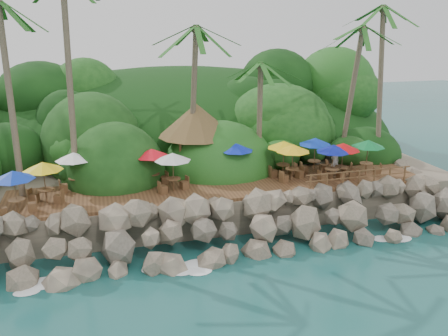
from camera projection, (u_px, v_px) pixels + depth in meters
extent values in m
plane|color=#19514F|center=(255.00, 262.00, 24.55)|extent=(140.00, 140.00, 0.00)
cube|color=gray|center=(192.00, 161.00, 38.99)|extent=(32.00, 25.20, 2.10)
ellipsoid|color=#143811|center=(176.00, 151.00, 46.21)|extent=(44.80, 28.00, 15.40)
cube|color=brown|center=(224.00, 186.00, 29.44)|extent=(26.00, 5.00, 0.20)
ellipsoid|color=white|center=(8.00, 292.00, 21.74)|extent=(1.20, 0.80, 0.06)
ellipsoid|color=white|center=(75.00, 283.00, 22.51)|extent=(1.20, 0.80, 0.06)
ellipsoid|color=white|center=(138.00, 274.00, 23.27)|extent=(1.20, 0.80, 0.06)
ellipsoid|color=white|center=(197.00, 266.00, 24.04)|extent=(1.20, 0.80, 0.06)
ellipsoid|color=white|center=(253.00, 259.00, 24.81)|extent=(1.20, 0.80, 0.06)
ellipsoid|color=white|center=(305.00, 252.00, 25.58)|extent=(1.20, 0.80, 0.06)
ellipsoid|color=white|center=(354.00, 245.00, 26.35)|extent=(1.20, 0.80, 0.06)
ellipsoid|color=white|center=(400.00, 239.00, 27.12)|extent=(1.20, 0.80, 0.06)
ellipsoid|color=white|center=(444.00, 233.00, 27.89)|extent=(1.20, 0.80, 0.06)
cylinder|color=brown|center=(11.00, 101.00, 26.53)|extent=(0.63, 2.08, 10.89)
cylinder|color=brown|center=(70.00, 85.00, 27.50)|extent=(0.64, 2.15, 12.36)
cylinder|color=brown|center=(193.00, 102.00, 30.65)|extent=(0.90, 1.14, 9.53)
ellipsoid|color=#23601E|center=(192.00, 26.00, 29.26)|extent=(6.00, 6.00, 2.40)
cylinder|color=brown|center=(260.00, 118.00, 31.45)|extent=(0.46, 0.56, 7.23)
ellipsoid|color=#23601E|center=(261.00, 63.00, 30.40)|extent=(6.00, 6.00, 2.40)
cylinder|color=brown|center=(380.00, 85.00, 33.80)|extent=(0.77, 2.00, 10.88)
ellipsoid|color=#23601E|center=(388.00, 5.00, 32.21)|extent=(6.00, 6.00, 2.40)
cylinder|color=brown|center=(351.00, 97.00, 32.77)|extent=(0.75, 1.60, 9.52)
ellipsoid|color=#23601E|center=(357.00, 26.00, 31.39)|extent=(6.00, 6.00, 2.40)
cylinder|color=brown|center=(181.00, 160.00, 30.52)|extent=(0.16, 0.16, 2.40)
cylinder|color=brown|center=(222.00, 157.00, 31.24)|extent=(0.16, 0.16, 2.40)
cylinder|color=brown|center=(173.00, 149.00, 33.10)|extent=(0.16, 0.16, 2.40)
cylinder|color=brown|center=(212.00, 147.00, 33.82)|extent=(0.16, 0.16, 2.40)
cone|color=brown|center=(197.00, 120.00, 31.50)|extent=(5.21, 5.21, 2.20)
cylinder|color=brown|center=(153.00, 180.00, 29.12)|extent=(0.08, 0.08, 0.77)
cylinder|color=brown|center=(153.00, 174.00, 29.00)|extent=(0.88, 0.88, 0.05)
cylinder|color=brown|center=(152.00, 168.00, 28.89)|extent=(0.05, 0.05, 2.30)
cone|color=red|center=(152.00, 153.00, 28.61)|extent=(2.19, 2.19, 0.47)
cube|color=brown|center=(142.00, 184.00, 28.77)|extent=(0.55, 0.55, 0.48)
cube|color=brown|center=(164.00, 180.00, 29.54)|extent=(0.55, 0.55, 0.48)
cylinder|color=brown|center=(332.00, 175.00, 30.13)|extent=(0.08, 0.08, 0.77)
cylinder|color=brown|center=(332.00, 169.00, 30.02)|extent=(0.88, 0.88, 0.05)
cylinder|color=brown|center=(332.00, 163.00, 29.91)|extent=(0.05, 0.05, 2.30)
cone|color=#0B1798|center=(333.00, 148.00, 29.62)|extent=(2.19, 2.19, 0.47)
cube|color=brown|center=(322.00, 178.00, 29.89)|extent=(0.50, 0.50, 0.48)
cube|color=brown|center=(341.00, 175.00, 30.46)|extent=(0.50, 0.50, 0.48)
cylinder|color=brown|center=(17.00, 207.00, 24.80)|extent=(0.08, 0.08, 0.77)
cylinder|color=brown|center=(16.00, 200.00, 24.68)|extent=(0.88, 0.88, 0.05)
cylinder|color=brown|center=(16.00, 193.00, 24.57)|extent=(0.05, 0.05, 2.30)
cone|color=#0D2EAE|center=(13.00, 175.00, 24.29)|extent=(2.19, 2.19, 0.47)
cube|color=brown|center=(3.00, 212.00, 24.51)|extent=(0.52, 0.52, 0.48)
cube|color=brown|center=(32.00, 207.00, 25.16)|extent=(0.52, 0.52, 0.48)
cylinder|color=brown|center=(46.00, 196.00, 26.36)|extent=(0.08, 0.08, 0.77)
cylinder|color=brown|center=(46.00, 189.00, 26.24)|extent=(0.88, 0.88, 0.05)
cylinder|color=brown|center=(45.00, 183.00, 26.14)|extent=(0.05, 0.05, 2.30)
cone|color=yellow|center=(43.00, 166.00, 25.85)|extent=(2.19, 2.19, 0.47)
cube|color=brown|center=(34.00, 198.00, 26.48)|extent=(0.57, 0.57, 0.48)
cube|color=brown|center=(59.00, 199.00, 26.32)|extent=(0.57, 0.57, 0.48)
cylinder|color=brown|center=(76.00, 184.00, 28.30)|extent=(0.08, 0.08, 0.77)
cylinder|color=brown|center=(76.00, 178.00, 28.19)|extent=(0.88, 0.88, 0.05)
cylinder|color=brown|center=(75.00, 172.00, 28.08)|extent=(0.05, 0.05, 2.30)
cone|color=white|center=(74.00, 156.00, 27.79)|extent=(2.19, 2.19, 0.47)
cube|color=brown|center=(64.00, 188.00, 28.07)|extent=(0.49, 0.49, 0.48)
cube|color=brown|center=(89.00, 185.00, 28.62)|extent=(0.49, 0.49, 0.48)
cylinder|color=brown|center=(174.00, 185.00, 28.19)|extent=(0.08, 0.08, 0.77)
cylinder|color=brown|center=(173.00, 179.00, 28.08)|extent=(0.88, 0.88, 0.05)
cylinder|color=brown|center=(173.00, 173.00, 27.97)|extent=(0.05, 0.05, 2.30)
cone|color=silver|center=(173.00, 157.00, 27.68)|extent=(2.19, 2.19, 0.47)
cube|color=brown|center=(163.00, 190.00, 27.83)|extent=(0.56, 0.56, 0.48)
cube|color=brown|center=(184.00, 185.00, 28.63)|extent=(0.56, 0.56, 0.48)
cylinder|color=brown|center=(314.00, 166.00, 31.89)|extent=(0.08, 0.08, 0.77)
cylinder|color=brown|center=(314.00, 161.00, 31.77)|extent=(0.88, 0.88, 0.05)
cylinder|color=brown|center=(314.00, 156.00, 31.66)|extent=(0.05, 0.05, 2.30)
cone|color=#0D32B0|center=(315.00, 141.00, 31.38)|extent=(2.19, 2.19, 0.47)
cube|color=brown|center=(304.00, 169.00, 31.75)|extent=(0.45, 0.45, 0.48)
cube|color=brown|center=(324.00, 168.00, 32.10)|extent=(0.45, 0.45, 0.48)
cylinder|color=brown|center=(283.00, 170.00, 31.06)|extent=(0.08, 0.08, 0.77)
cylinder|color=brown|center=(283.00, 164.00, 30.94)|extent=(0.88, 0.88, 0.05)
cylinder|color=brown|center=(283.00, 159.00, 30.84)|extent=(0.05, 0.05, 2.30)
cone|color=yellow|center=(284.00, 145.00, 30.55)|extent=(2.19, 2.19, 0.47)
cube|color=brown|center=(273.00, 174.00, 30.84)|extent=(0.49, 0.49, 0.48)
cube|color=brown|center=(292.00, 171.00, 31.37)|extent=(0.49, 0.49, 0.48)
cylinder|color=brown|center=(236.00, 173.00, 30.42)|extent=(0.08, 0.08, 0.77)
cylinder|color=brown|center=(236.00, 167.00, 30.31)|extent=(0.88, 0.88, 0.05)
cylinder|color=brown|center=(236.00, 162.00, 30.20)|extent=(0.05, 0.05, 2.30)
cone|color=#0D23B4|center=(236.00, 147.00, 29.91)|extent=(2.19, 2.19, 0.47)
cube|color=brown|center=(225.00, 175.00, 30.46)|extent=(0.54, 0.54, 0.48)
cube|color=brown|center=(247.00, 175.00, 30.47)|extent=(0.54, 0.54, 0.48)
cylinder|color=brown|center=(292.00, 174.00, 30.19)|extent=(0.08, 0.08, 0.77)
cylinder|color=brown|center=(292.00, 168.00, 30.07)|extent=(0.88, 0.88, 0.05)
cylinder|color=brown|center=(292.00, 163.00, 29.97)|extent=(0.05, 0.05, 2.30)
cone|color=yellow|center=(293.00, 148.00, 29.68)|extent=(2.19, 2.19, 0.47)
cube|color=brown|center=(284.00, 179.00, 29.79)|extent=(0.58, 0.58, 0.48)
cube|color=brown|center=(299.00, 174.00, 30.67)|extent=(0.58, 0.58, 0.48)
cylinder|color=brown|center=(341.00, 173.00, 30.52)|extent=(0.08, 0.08, 0.77)
cylinder|color=brown|center=(342.00, 167.00, 30.40)|extent=(0.88, 0.88, 0.05)
cylinder|color=brown|center=(342.00, 162.00, 30.29)|extent=(0.05, 0.05, 2.30)
cone|color=#BC0B0E|center=(343.00, 147.00, 30.01)|extent=(2.19, 2.19, 0.47)
cube|color=brown|center=(330.00, 174.00, 30.65)|extent=(0.58, 0.58, 0.48)
cube|color=brown|center=(353.00, 175.00, 30.46)|extent=(0.58, 0.58, 0.48)
cylinder|color=brown|center=(366.00, 169.00, 31.35)|extent=(0.08, 0.08, 0.77)
cylinder|color=brown|center=(366.00, 163.00, 31.23)|extent=(0.88, 0.88, 0.05)
cylinder|color=brown|center=(367.00, 158.00, 31.12)|extent=(0.05, 0.05, 2.30)
cone|color=#0C6D31|center=(368.00, 143.00, 30.84)|extent=(2.19, 2.19, 0.47)
cube|color=brown|center=(355.00, 171.00, 31.45)|extent=(0.57, 0.57, 0.48)
cube|color=brown|center=(377.00, 171.00, 31.32)|extent=(0.57, 0.57, 0.48)
cylinder|color=brown|center=(310.00, 182.00, 28.32)|extent=(0.10, 0.10, 1.00)
cylinder|color=brown|center=(327.00, 181.00, 28.60)|extent=(0.10, 0.10, 1.00)
cylinder|color=brown|center=(343.00, 179.00, 28.89)|extent=(0.10, 0.10, 1.00)
cylinder|color=brown|center=(359.00, 178.00, 29.17)|extent=(0.10, 0.10, 1.00)
cylinder|color=brown|center=(375.00, 176.00, 29.45)|extent=(0.10, 0.10, 1.00)
cylinder|color=brown|center=(390.00, 175.00, 29.73)|extent=(0.10, 0.10, 1.00)
cylinder|color=brown|center=(405.00, 173.00, 30.01)|extent=(0.10, 0.10, 1.00)
cube|color=brown|center=(360.00, 171.00, 29.04)|extent=(7.20, 0.06, 0.06)
cube|color=brown|center=(359.00, 177.00, 29.15)|extent=(7.20, 0.06, 0.06)
imported|color=silver|center=(335.00, 162.00, 31.45)|extent=(0.61, 0.40, 1.65)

